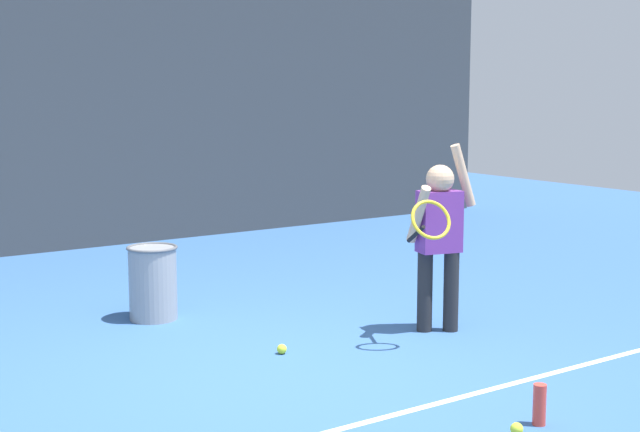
{
  "coord_description": "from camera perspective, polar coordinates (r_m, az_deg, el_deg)",
  "views": [
    {
      "loc": [
        -2.88,
        -4.45,
        1.77
      ],
      "look_at": [
        0.74,
        0.78,
        0.85
      ],
      "focal_mm": 51.36,
      "sensor_mm": 36.0,
      "label": 1
    }
  ],
  "objects": [
    {
      "name": "ground_plane",
      "position": [
        5.59,
        -1.73,
        -10.24
      ],
      "size": [
        20.0,
        20.0,
        0.0
      ],
      "primitive_type": "plane",
      "color": "#335B93"
    },
    {
      "name": "court_line_baseline",
      "position": [
        4.98,
        3.36,
        -12.58
      ],
      "size": [
        9.0,
        0.05,
        0.0
      ],
      "primitive_type": "cube",
      "color": "white",
      "rests_on": "ground"
    },
    {
      "name": "back_fence_windscreen",
      "position": [
        9.95,
        -17.98,
        6.33
      ],
      "size": [
        12.5,
        0.08,
        3.01
      ],
      "primitive_type": "cube",
      "color": "#383D42",
      "rests_on": "ground"
    },
    {
      "name": "fence_post_1",
      "position": [
        10.01,
        -18.1,
        6.76
      ],
      "size": [
        0.09,
        0.09,
        3.16
      ],
      "primitive_type": "cylinder",
      "color": "slate",
      "rests_on": "ground"
    },
    {
      "name": "fence_post_2",
      "position": [
        13.13,
        8.51,
        7.34
      ],
      "size": [
        0.09,
        0.09,
        3.16
      ],
      "primitive_type": "cylinder",
      "color": "slate",
      "rests_on": "ground"
    },
    {
      "name": "tennis_player",
      "position": [
        6.55,
        7.41,
        -1.0
      ],
      "size": [
        0.82,
        0.57,
        1.35
      ],
      "rotation": [
        0.0,
        0.0,
        -0.26
      ],
      "color": "#232326",
      "rests_on": "ground"
    },
    {
      "name": "ball_hopper",
      "position": [
        7.04,
        -10.37,
        -4.06
      ],
      "size": [
        0.38,
        0.38,
        0.56
      ],
      "color": "gray",
      "rests_on": "ground"
    },
    {
      "name": "water_bottle",
      "position": [
        5.01,
        13.51,
        -11.36
      ],
      "size": [
        0.07,
        0.07,
        0.22
      ],
      "primitive_type": "cylinder",
      "color": "#D83F33",
      "rests_on": "ground"
    },
    {
      "name": "tennis_ball_3",
      "position": [
        4.87,
        12.16,
        -12.84
      ],
      "size": [
        0.07,
        0.07,
        0.07
      ],
      "primitive_type": "sphere",
      "color": "#CCE033",
      "rests_on": "ground"
    },
    {
      "name": "tennis_ball_4",
      "position": [
        6.11,
        -2.39,
        -8.28
      ],
      "size": [
        0.07,
        0.07,
        0.07
      ],
      "primitive_type": "sphere",
      "color": "#CCE033",
      "rests_on": "ground"
    }
  ]
}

